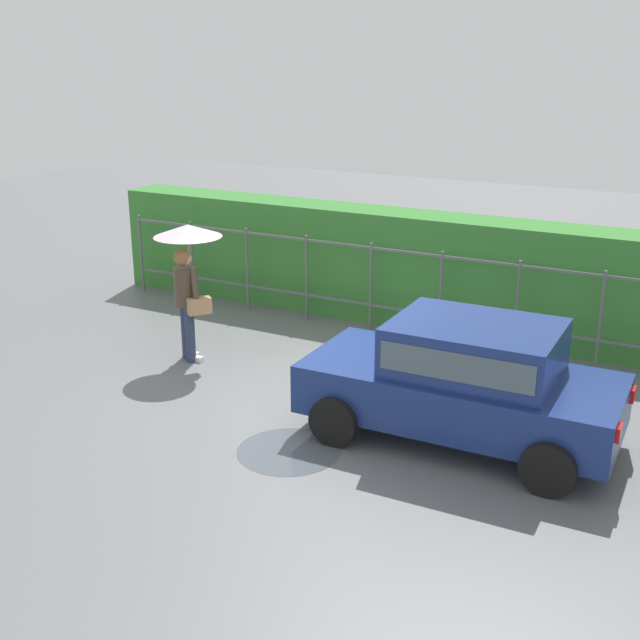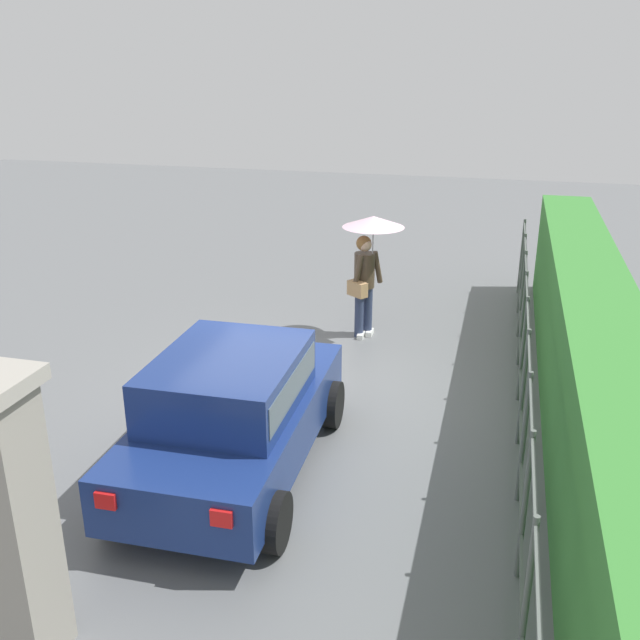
% 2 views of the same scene
% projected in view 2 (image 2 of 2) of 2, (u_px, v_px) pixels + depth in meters
% --- Properties ---
extents(ground_plane, '(40.00, 40.00, 0.00)m').
position_uv_depth(ground_plane, '(289.00, 394.00, 9.95)').
color(ground_plane, slate).
extents(car, '(3.77, 1.93, 1.48)m').
position_uv_depth(car, '(233.00, 408.00, 7.81)').
color(car, navy).
rests_on(car, ground).
extents(pedestrian, '(1.01, 1.01, 2.06)m').
position_uv_depth(pedestrian, '(369.00, 249.00, 11.51)').
color(pedestrian, '#2D3856').
rests_on(pedestrian, ground).
extents(gate_pillar, '(0.60, 0.60, 2.42)m').
position_uv_depth(gate_pillar, '(11.00, 521.00, 5.20)').
color(gate_pillar, gray).
rests_on(gate_pillar, ground).
extents(fence_section, '(11.06, 0.05, 1.50)m').
position_uv_depth(fence_section, '(523.00, 362.00, 8.95)').
color(fence_section, '#59605B').
rests_on(fence_section, ground).
extents(hedge_row, '(12.01, 0.90, 1.90)m').
position_uv_depth(hedge_row, '(587.00, 359.00, 8.73)').
color(hedge_row, '#387F33').
rests_on(hedge_row, ground).
extents(puddle_near, '(1.22, 1.22, 0.00)m').
position_uv_depth(puddle_near, '(193.00, 395.00, 9.91)').
color(puddle_near, '#4C545B').
rests_on(puddle_near, ground).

